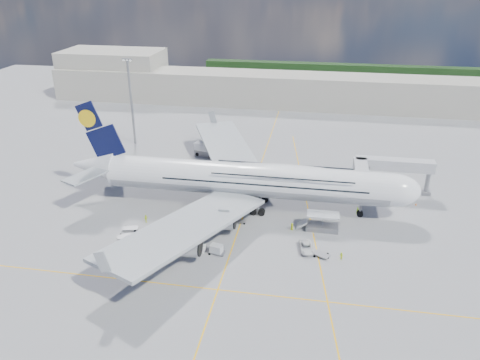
% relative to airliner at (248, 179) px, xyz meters
% --- Properties ---
extents(ground, '(300.00, 300.00, 0.00)m').
position_rel_airliner_xyz_m(ground, '(-0.26, -10.00, -6.87)').
color(ground, gray).
rests_on(ground, ground).
extents(taxi_line_main, '(0.25, 220.00, 0.01)m').
position_rel_airliner_xyz_m(taxi_line_main, '(-0.26, -10.00, -6.86)').
color(taxi_line_main, '#FDB50D').
rests_on(taxi_line_main, ground).
extents(taxi_line_cross, '(120.00, 0.25, 0.01)m').
position_rel_airliner_xyz_m(taxi_line_cross, '(-0.26, -30.00, -6.86)').
color(taxi_line_cross, '#FDB50D').
rests_on(taxi_line_cross, ground).
extents(taxi_line_diag, '(14.16, 99.06, 0.01)m').
position_rel_airliner_xyz_m(taxi_line_diag, '(13.74, -0.00, -6.86)').
color(taxi_line_diag, '#FDB50D').
rests_on(taxi_line_diag, ground).
extents(airliner, '(77.26, 79.15, 23.71)m').
position_rel_airliner_xyz_m(airliner, '(0.00, 0.00, 0.00)').
color(airliner, white).
rests_on(airliner, ground).
extents(jet_bridge, '(18.80, 12.10, 8.50)m').
position_rel_airliner_xyz_m(jet_bridge, '(29.55, 10.94, -0.02)').
color(jet_bridge, '#B7B7BC').
rests_on(jet_bridge, ground).
extents(cargo_loader, '(8.53, 3.20, 3.67)m').
position_rel_airliner_xyz_m(cargo_loader, '(16.56, -7.11, -5.62)').
color(cargo_loader, silver).
rests_on(cargo_loader, ground).
extents(light_mast, '(3.00, 0.70, 25.50)m').
position_rel_airliner_xyz_m(light_mast, '(-40.26, 35.00, 6.34)').
color(light_mast, gray).
rests_on(light_mast, ground).
extents(terminal, '(180.00, 16.00, 12.00)m').
position_rel_airliner_xyz_m(terminal, '(-0.26, 85.00, -0.87)').
color(terminal, '#B2AD9E').
rests_on(terminal, ground).
extents(hangar, '(40.00, 22.00, 18.00)m').
position_rel_airliner_xyz_m(hangar, '(-70.26, 90.00, 2.13)').
color(hangar, '#B2AD9E').
rests_on(hangar, ground).
extents(tree_line, '(160.00, 6.00, 8.00)m').
position_rel_airliner_xyz_m(tree_line, '(39.74, 130.00, -2.87)').
color(tree_line, '#193814').
rests_on(tree_line, ground).
extents(dolly_row_a, '(3.41, 2.35, 0.46)m').
position_rel_airliner_xyz_m(dolly_row_a, '(-22.14, -13.99, -6.52)').
color(dolly_row_a, gray).
rests_on(dolly_row_a, ground).
extents(dolly_row_b, '(3.46, 1.95, 2.15)m').
position_rel_airliner_xyz_m(dolly_row_b, '(-13.34, -12.57, -5.71)').
color(dolly_row_b, gray).
rests_on(dolly_row_b, ground).
extents(dolly_row_c, '(3.35, 2.26, 1.95)m').
position_rel_airliner_xyz_m(dolly_row_c, '(-2.79, -19.56, -5.82)').
color(dolly_row_c, gray).
rests_on(dolly_row_c, ground).
extents(dolly_back, '(3.73, 2.99, 0.48)m').
position_rel_airliner_xyz_m(dolly_back, '(-21.91, -17.18, -6.49)').
color(dolly_back, gray).
rests_on(dolly_back, ground).
extents(dolly_nose_far, '(3.49, 2.92, 0.45)m').
position_rel_airliner_xyz_m(dolly_nose_far, '(16.70, -16.95, -6.52)').
color(dolly_nose_far, gray).
rests_on(dolly_nose_far, ground).
extents(dolly_nose_near, '(2.79, 1.87, 0.38)m').
position_rel_airliner_xyz_m(dolly_nose_near, '(-0.45, -7.33, -6.58)').
color(dolly_nose_near, gray).
rests_on(dolly_nose_near, ground).
extents(baggage_tug, '(2.83, 1.44, 1.73)m').
position_rel_airliner_xyz_m(baggage_tug, '(-6.48, -19.23, -6.11)').
color(baggage_tug, white).
rests_on(baggage_tug, ground).
extents(catering_truck_inner, '(7.34, 3.55, 4.22)m').
position_rel_airliner_xyz_m(catering_truck_inner, '(-8.67, 20.59, -4.88)').
color(catering_truck_inner, gray).
rests_on(catering_truck_inner, ground).
extents(catering_truck_outer, '(6.92, 3.84, 3.90)m').
position_rel_airliner_xyz_m(catering_truck_outer, '(-16.58, 28.55, -5.06)').
color(catering_truck_outer, gray).
rests_on(catering_truck_outer, ground).
extents(service_van, '(3.19, 5.46, 1.43)m').
position_rel_airliner_xyz_m(service_van, '(13.84, -15.50, -6.15)').
color(service_van, silver).
rests_on(service_van, ground).
extents(crew_nose, '(0.78, 0.68, 1.81)m').
position_rel_airliner_xyz_m(crew_nose, '(24.26, 0.64, -5.96)').
color(crew_nose, '#ABF91A').
rests_on(crew_nose, ground).
extents(crew_loader, '(0.89, 0.95, 1.55)m').
position_rel_airliner_xyz_m(crew_loader, '(20.33, -17.55, -6.09)').
color(crew_loader, '#E6FF1A').
rests_on(crew_loader, ground).
extents(crew_wing, '(0.69, 1.10, 1.74)m').
position_rel_airliner_xyz_m(crew_wing, '(-20.07, -10.49, -6.00)').
color(crew_wing, '#D6EF19').
rests_on(crew_wing, ground).
extents(crew_van, '(0.86, 0.92, 1.58)m').
position_rel_airliner_xyz_m(crew_van, '(10.61, -8.30, -6.08)').
color(crew_van, '#D7E818').
rests_on(crew_van, ground).
extents(crew_tug, '(0.98, 0.58, 1.50)m').
position_rel_airliner_xyz_m(crew_tug, '(-8.07, -13.37, -6.12)').
color(crew_tug, '#B9FF1A').
rests_on(crew_tug, ground).
extents(cone_nose, '(0.41, 0.41, 0.53)m').
position_rel_airliner_xyz_m(cone_nose, '(37.63, 7.41, -6.61)').
color(cone_nose, orange).
rests_on(cone_nose, ground).
extents(cone_wing_left_inner, '(0.42, 0.42, 0.54)m').
position_rel_airliner_xyz_m(cone_wing_left_inner, '(-8.73, 13.63, -6.61)').
color(cone_wing_left_inner, orange).
rests_on(cone_wing_left_inner, ground).
extents(cone_wing_left_outer, '(0.41, 0.41, 0.52)m').
position_rel_airliner_xyz_m(cone_wing_left_outer, '(-13.48, 26.77, -6.62)').
color(cone_wing_left_outer, orange).
rests_on(cone_wing_left_outer, ground).
extents(cone_wing_right_inner, '(0.45, 0.45, 0.57)m').
position_rel_airliner_xyz_m(cone_wing_right_inner, '(-4.72, -8.76, -6.59)').
color(cone_wing_right_inner, orange).
rests_on(cone_wing_right_inner, ground).
extents(cone_wing_right_outer, '(0.43, 0.43, 0.55)m').
position_rel_airliner_xyz_m(cone_wing_right_outer, '(-6.94, -19.90, -6.60)').
color(cone_wing_right_outer, orange).
rests_on(cone_wing_right_outer, ground).
extents(cone_tail, '(0.38, 0.38, 0.49)m').
position_rel_airliner_xyz_m(cone_tail, '(-32.24, 7.10, -6.63)').
color(cone_tail, orange).
rests_on(cone_tail, ground).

